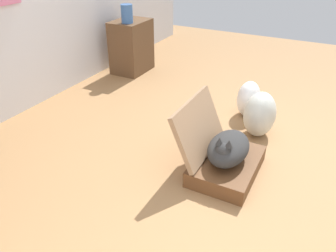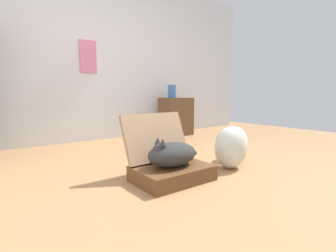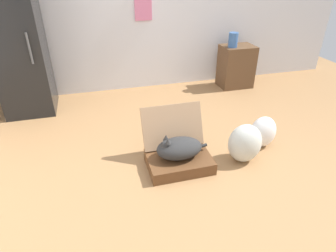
{
  "view_description": "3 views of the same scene",
  "coord_description": "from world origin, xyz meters",
  "px_view_note": "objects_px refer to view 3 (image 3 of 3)",
  "views": [
    {
      "loc": [
        -2.1,
        -0.47,
        1.55
      ],
      "look_at": [
        -0.23,
        0.5,
        0.33
      ],
      "focal_mm": 35.54,
      "sensor_mm": 36.0,
      "label": 1
    },
    {
      "loc": [
        -1.37,
        -1.5,
        0.7
      ],
      "look_at": [
        0.17,
        0.53,
        0.38
      ],
      "focal_mm": 26.86,
      "sensor_mm": 36.0,
      "label": 2
    },
    {
      "loc": [
        -0.84,
        -2.08,
        1.75
      ],
      "look_at": [
        -0.17,
        0.36,
        0.3
      ],
      "focal_mm": 30.75,
      "sensor_mm": 36.0,
      "label": 3
    }
  ],
  "objects_px": {
    "plastic_bag_clear": "(263,132)",
    "vase_tall": "(233,40)",
    "suitcase_base": "(179,162)",
    "refrigerator": "(19,49)",
    "plastic_bag_white": "(245,143)",
    "side_table": "(236,66)",
    "cat": "(178,148)"
  },
  "relations": [
    {
      "from": "refrigerator",
      "to": "vase_tall",
      "type": "bearing_deg",
      "value": 0.11
    },
    {
      "from": "vase_tall",
      "to": "suitcase_base",
      "type": "bearing_deg",
      "value": -127.94
    },
    {
      "from": "suitcase_base",
      "to": "cat",
      "type": "relative_size",
      "value": 1.17
    },
    {
      "from": "cat",
      "to": "suitcase_base",
      "type": "bearing_deg",
      "value": -2.22
    },
    {
      "from": "cat",
      "to": "side_table",
      "type": "xyz_separation_m",
      "value": [
        1.49,
        1.79,
        0.1
      ]
    },
    {
      "from": "refrigerator",
      "to": "side_table",
      "type": "height_order",
      "value": "refrigerator"
    },
    {
      "from": "cat",
      "to": "plastic_bag_white",
      "type": "distance_m",
      "value": 0.67
    },
    {
      "from": "plastic_bag_clear",
      "to": "side_table",
      "type": "xyz_separation_m",
      "value": [
        0.51,
        1.67,
        0.15
      ]
    },
    {
      "from": "refrigerator",
      "to": "side_table",
      "type": "bearing_deg",
      "value": 0.95
    },
    {
      "from": "cat",
      "to": "plastic_bag_clear",
      "type": "distance_m",
      "value": 0.99
    },
    {
      "from": "suitcase_base",
      "to": "vase_tall",
      "type": "distance_m",
      "value": 2.32
    },
    {
      "from": "suitcase_base",
      "to": "plastic_bag_clear",
      "type": "distance_m",
      "value": 0.99
    },
    {
      "from": "side_table",
      "to": "plastic_bag_white",
      "type": "bearing_deg",
      "value": -114.16
    },
    {
      "from": "refrigerator",
      "to": "vase_tall",
      "type": "height_order",
      "value": "refrigerator"
    },
    {
      "from": "refrigerator",
      "to": "plastic_bag_clear",
      "type": "bearing_deg",
      "value": -32.91
    },
    {
      "from": "plastic_bag_white",
      "to": "cat",
      "type": "bearing_deg",
      "value": 174.82
    },
    {
      "from": "plastic_bag_clear",
      "to": "vase_tall",
      "type": "height_order",
      "value": "vase_tall"
    },
    {
      "from": "plastic_bag_white",
      "to": "plastic_bag_clear",
      "type": "xyz_separation_m",
      "value": [
        0.32,
        0.18,
        -0.03
      ]
    },
    {
      "from": "refrigerator",
      "to": "vase_tall",
      "type": "relative_size",
      "value": 7.73
    },
    {
      "from": "side_table",
      "to": "suitcase_base",
      "type": "bearing_deg",
      "value": -129.67
    },
    {
      "from": "suitcase_base",
      "to": "refrigerator",
      "type": "xyz_separation_m",
      "value": [
        -1.53,
        1.74,
        0.75
      ]
    },
    {
      "from": "refrigerator",
      "to": "vase_tall",
      "type": "xyz_separation_m",
      "value": [
        2.89,
        0.01,
        -0.07
      ]
    },
    {
      "from": "suitcase_base",
      "to": "side_table",
      "type": "xyz_separation_m",
      "value": [
        1.48,
        1.79,
        0.26
      ]
    },
    {
      "from": "cat",
      "to": "vase_tall",
      "type": "height_order",
      "value": "vase_tall"
    },
    {
      "from": "plastic_bag_white",
      "to": "plastic_bag_clear",
      "type": "height_order",
      "value": "plastic_bag_white"
    },
    {
      "from": "plastic_bag_white",
      "to": "vase_tall",
      "type": "relative_size",
      "value": 1.91
    },
    {
      "from": "cat",
      "to": "vase_tall",
      "type": "relative_size",
      "value": 2.47
    },
    {
      "from": "plastic_bag_white",
      "to": "side_table",
      "type": "relative_size",
      "value": 0.63
    },
    {
      "from": "suitcase_base",
      "to": "plastic_bag_white",
      "type": "xyz_separation_m",
      "value": [
        0.65,
        -0.06,
        0.14
      ]
    },
    {
      "from": "suitcase_base",
      "to": "side_table",
      "type": "bearing_deg",
      "value": 50.33
    },
    {
      "from": "plastic_bag_clear",
      "to": "vase_tall",
      "type": "bearing_deg",
      "value": 76.55
    },
    {
      "from": "cat",
      "to": "vase_tall",
      "type": "xyz_separation_m",
      "value": [
        1.37,
        1.74,
        0.52
      ]
    }
  ]
}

